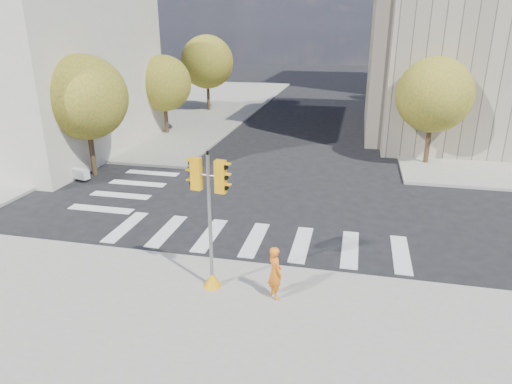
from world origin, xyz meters
TOP-DOWN VIEW (x-y plane):
  - ground at (0.00, 0.00)m, footprint 160.00×160.00m
  - sidewalk_far_left at (-20.00, 26.00)m, footprint 28.00×40.00m
  - tree_lw_near at (-10.50, 4.00)m, footprint 4.40×4.40m
  - tree_lw_mid at (-10.50, 14.00)m, footprint 4.00×4.00m
  - tree_lw_far at (-10.50, 24.00)m, footprint 4.80×4.80m
  - tree_re_near at (7.50, 10.00)m, footprint 4.20×4.20m
  - tree_re_mid at (7.50, 22.00)m, footprint 4.60×4.60m
  - tree_re_far at (7.50, 34.00)m, footprint 4.00×4.00m
  - lamp_near at (8.00, 14.00)m, footprint 0.35×0.18m
  - lamp_far at (8.00, 28.00)m, footprint 0.35×0.18m
  - traffic_signal at (-0.58, -5.75)m, footprint 1.08×0.56m
  - photographer at (1.40, -5.89)m, footprint 0.68×0.71m
  - planter_wall at (-13.00, 3.51)m, footprint 5.88×2.05m

SIDE VIEW (x-z plane):
  - ground at x=0.00m, z-range 0.00..0.00m
  - sidewalk_far_left at x=-20.00m, z-range 0.00..0.15m
  - planter_wall at x=-13.00m, z-range 0.15..0.65m
  - photographer at x=1.40m, z-range 0.15..1.79m
  - traffic_signal at x=-0.58m, z-range -0.19..4.13m
  - tree_lw_mid at x=-10.50m, z-range 0.88..6.65m
  - tree_re_far at x=7.50m, z-range 0.93..6.80m
  - tree_re_near at x=7.50m, z-range 0.97..7.13m
  - tree_lw_near at x=-10.50m, z-range 1.00..7.41m
  - tree_re_mid at x=7.50m, z-range 1.02..7.68m
  - tree_lw_far at x=-10.50m, z-range 1.07..8.01m
  - lamp_near at x=8.00m, z-range 0.52..8.63m
  - lamp_far at x=8.00m, z-range 0.52..8.63m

